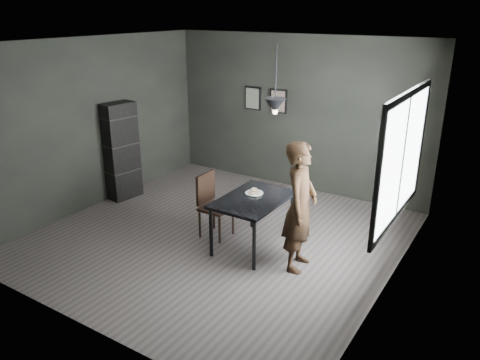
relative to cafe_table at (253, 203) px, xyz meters
The scene contains 13 objects.
ground 0.90m from the cafe_table, behind, with size 5.00×5.00×0.00m, color #393331.
back_wall 2.67m from the cafe_table, 103.50° to the left, with size 5.00×0.10×2.80m, color black.
ceiling 2.21m from the cafe_table, behind, with size 5.00×5.00×0.02m.
window_assembly 2.10m from the cafe_table, ahead, with size 0.04×1.96×1.56m.
cafe_table is the anchor object (origin of this frame).
white_plate 0.17m from the cafe_table, 116.39° to the left, with size 0.23×0.23×0.01m, color white.
donut_pile 0.19m from the cafe_table, 116.39° to the left, with size 0.17×0.17×0.08m.
woman 0.81m from the cafe_table, 10.95° to the right, with size 0.62×0.41×1.71m, color black.
wood_chair 0.73m from the cafe_table, behind, with size 0.42×0.42×0.96m.
shelf_unit 2.95m from the cafe_table, behind, with size 0.32×0.57×1.71m, color black.
pendant_lamp 1.41m from the cafe_table, 21.80° to the left, with size 0.28×0.28×0.86m.
framed_print_left 3.03m from the cafe_table, 121.30° to the left, with size 0.34×0.04×0.44m.
framed_print_right 2.80m from the cafe_table, 111.06° to the left, with size 0.34×0.04×0.44m.
Camera 1 is at (3.64, -5.13, 3.23)m, focal length 35.00 mm.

